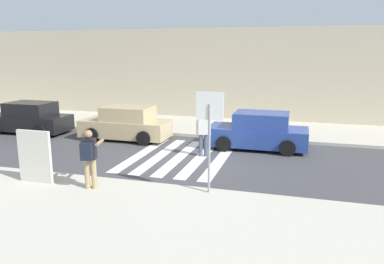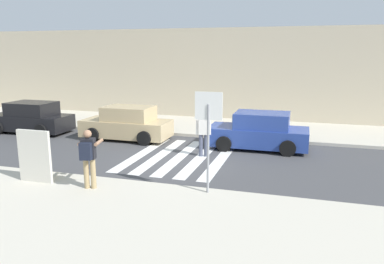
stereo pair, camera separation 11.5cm
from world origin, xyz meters
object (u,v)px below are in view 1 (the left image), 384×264
at_px(parked_car_black, 30,118).
at_px(advertising_board, 35,157).
at_px(stop_sign, 210,120).
at_px(photographer_with_backpack, 89,154).
at_px(parked_car_tan, 126,124).
at_px(pedestrian_crossing, 203,132).
at_px(parked_car_blue, 259,132).

relative_size(parked_car_black, advertising_board, 2.56).
height_order(stop_sign, photographer_with_backpack, stop_sign).
xyz_separation_m(parked_car_tan, advertising_board, (0.15, -6.45, 0.21)).
bearing_deg(parked_car_tan, parked_car_black, -180.00).
bearing_deg(parked_car_black, parked_car_tan, 0.00).
distance_m(photographer_with_backpack, pedestrian_crossing, 5.16).
bearing_deg(photographer_with_backpack, parked_car_black, 138.55).
relative_size(stop_sign, parked_car_blue, 0.69).
height_order(stop_sign, parked_car_tan, stop_sign).
xyz_separation_m(stop_sign, parked_car_blue, (0.73, 5.81, -1.48)).
bearing_deg(photographer_with_backpack, stop_sign, 11.60).
distance_m(stop_sign, parked_car_blue, 6.04).
xyz_separation_m(stop_sign, parked_car_tan, (-5.36, 5.81, -1.48)).
xyz_separation_m(stop_sign, advertising_board, (-5.21, -0.64, -1.26)).
xyz_separation_m(photographer_with_backpack, parked_car_black, (-7.36, 6.50, -0.44)).
distance_m(parked_car_tan, parked_car_blue, 6.08).
relative_size(stop_sign, pedestrian_crossing, 1.64).
bearing_deg(photographer_with_backpack, parked_car_blue, 57.99).
distance_m(photographer_with_backpack, parked_car_black, 9.82).
distance_m(parked_car_black, parked_car_blue, 11.42).
bearing_deg(parked_car_blue, stop_sign, -97.12).
bearing_deg(photographer_with_backpack, parked_car_tan, 107.28).
relative_size(parked_car_blue, advertising_board, 2.56).
xyz_separation_m(stop_sign, pedestrian_crossing, (-1.20, 4.01, -1.23)).
relative_size(photographer_with_backpack, advertising_board, 1.08).
relative_size(stop_sign, parked_car_tan, 0.69).
bearing_deg(parked_car_tan, stop_sign, -47.33).
bearing_deg(photographer_with_backpack, advertising_board, 178.58).
xyz_separation_m(parked_car_black, advertising_board, (5.48, -6.45, 0.21)).
bearing_deg(parked_car_blue, parked_car_tan, 180.00).
bearing_deg(pedestrian_crossing, parked_car_blue, 43.02).
bearing_deg(pedestrian_crossing, parked_car_black, 169.26).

